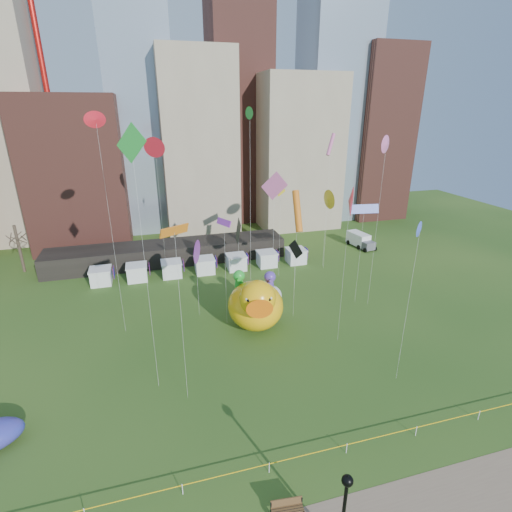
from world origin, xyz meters
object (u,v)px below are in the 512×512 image
object	(u,v)px
big_duck	(256,304)
box_truck	(360,240)
seahorse_green	(239,283)
park_bench	(287,507)
lamppost	(344,506)
seahorse_purple	(270,284)
small_duck	(270,295)

from	to	relation	value
big_duck	box_truck	world-z (taller)	big_duck
seahorse_green	box_truck	bearing A→B (deg)	45.91
park_bench	big_duck	bearing A→B (deg)	85.27
box_truck	big_duck	bearing A→B (deg)	-149.54
big_duck	box_truck	distance (m)	33.61
lamppost	seahorse_green	bearing A→B (deg)	88.43
seahorse_green	box_truck	world-z (taller)	seahorse_green
seahorse_purple	park_bench	size ratio (longest dim) A/B	2.73
small_duck	seahorse_green	world-z (taller)	seahorse_green
seahorse_purple	park_bench	xyz separation A→B (m)	(-6.53, -24.17, -3.50)
small_duck	seahorse_purple	bearing A→B (deg)	-86.14
big_duck	box_truck	xyz separation A→B (m)	(25.79, 21.47, -1.81)
small_duck	seahorse_green	size ratio (longest dim) A/B	0.73
small_duck	lamppost	world-z (taller)	lamppost
park_bench	box_truck	distance (m)	52.50
small_duck	seahorse_purple	distance (m)	3.58
big_duck	seahorse_green	bearing A→B (deg)	121.24
lamppost	box_truck	world-z (taller)	lamppost
lamppost	box_truck	size ratio (longest dim) A/B	1.00
seahorse_green	park_bench	xyz separation A→B (m)	(-2.91, -24.80, -3.81)
lamppost	small_duck	bearing A→B (deg)	79.99
lamppost	box_truck	bearing A→B (deg)	58.94
small_duck	park_bench	size ratio (longest dim) A/B	2.11
big_duck	park_bench	xyz separation A→B (m)	(-4.10, -21.69, -2.51)
big_duck	park_bench	distance (m)	22.21
seahorse_green	seahorse_purple	world-z (taller)	seahorse_green
seahorse_purple	park_bench	world-z (taller)	seahorse_purple
small_duck	seahorse_green	xyz separation A→B (m)	(-4.42, -1.64, 2.96)
seahorse_purple	lamppost	world-z (taller)	lamppost
seahorse_green	box_truck	distance (m)	32.78
big_duck	seahorse_purple	size ratio (longest dim) A/B	1.61
seahorse_purple	lamppost	distance (m)	27.42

